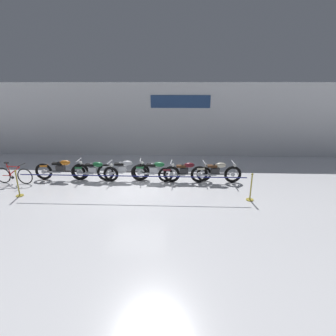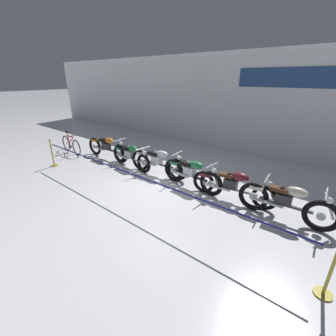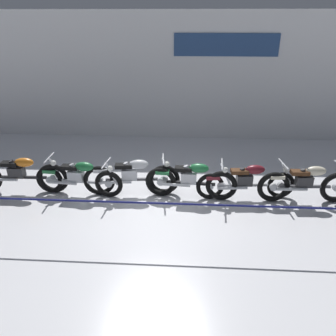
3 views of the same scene
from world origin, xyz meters
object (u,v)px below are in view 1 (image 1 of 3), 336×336
at_px(motorcycle_silver_2, 124,170).
at_px(stanchion_mid_left, 251,191).
at_px(motorcycle_cream_5, 216,172).
at_px(motorcycle_maroon_4, 185,172).
at_px(stanchion_far_left, 96,180).
at_px(motorcycle_green_1, 95,171).
at_px(bicycle, 14,175).
at_px(motorcycle_orange_0, 62,170).
at_px(motorcycle_green_3, 155,171).

height_order(motorcycle_silver_2, stanchion_mid_left, stanchion_mid_left).
distance_m(motorcycle_cream_5, stanchion_mid_left, 2.04).
xyz_separation_m(motorcycle_maroon_4, stanchion_far_left, (-3.37, -1.83, 0.26)).
bearing_deg(motorcycle_green_1, motorcycle_maroon_4, 0.83).
height_order(bicycle, stanchion_far_left, stanchion_far_left).
bearing_deg(bicycle, motorcycle_cream_5, 3.17).
relative_size(motorcycle_cream_5, stanchion_mid_left, 2.10).
distance_m(bicycle, stanchion_far_left, 4.22).
height_order(motorcycle_green_1, stanchion_far_left, stanchion_far_left).
height_order(motorcycle_orange_0, stanchion_mid_left, stanchion_mid_left).
height_order(motorcycle_green_3, stanchion_far_left, stanchion_far_left).
xyz_separation_m(motorcycle_green_1, motorcycle_cream_5, (5.35, -0.02, 0.02)).
distance_m(motorcycle_maroon_4, bicycle, 7.40).
distance_m(motorcycle_green_1, stanchion_far_left, 1.91).
distance_m(motorcycle_silver_2, motorcycle_cream_5, 4.07).
xyz_separation_m(motorcycle_silver_2, motorcycle_green_3, (1.42, -0.09, -0.01)).
relative_size(motorcycle_silver_2, motorcycle_maroon_4, 0.99).
relative_size(motorcycle_silver_2, bicycle, 1.36).
bearing_deg(motorcycle_green_3, bicycle, -175.22).
relative_size(motorcycle_green_3, motorcycle_maroon_4, 0.93).
distance_m(motorcycle_silver_2, bicycle, 4.69).
bearing_deg(motorcycle_cream_5, motorcycle_green_1, 179.81).
height_order(stanchion_far_left, stanchion_mid_left, same).
bearing_deg(motorcycle_cream_5, motorcycle_maroon_4, 176.76).
bearing_deg(motorcycle_cream_5, motorcycle_silver_2, 178.39).
bearing_deg(motorcycle_green_1, motorcycle_silver_2, 4.32).
xyz_separation_m(motorcycle_green_3, bicycle, (-6.07, -0.51, -0.09)).
distance_m(motorcycle_cream_5, bicycle, 8.73).
relative_size(motorcycle_orange_0, motorcycle_green_3, 1.10).
bearing_deg(motorcycle_green_3, motorcycle_orange_0, 179.41).
bearing_deg(motorcycle_maroon_4, stanchion_far_left, -151.44).
relative_size(bicycle, stanchion_mid_left, 1.63).
height_order(motorcycle_green_1, motorcycle_green_3, motorcycle_green_3).
height_order(bicycle, stanchion_mid_left, stanchion_mid_left).
relative_size(motorcycle_maroon_4, motorcycle_cream_5, 1.07).
bearing_deg(stanchion_mid_left, stanchion_far_left, 180.00).
bearing_deg(stanchion_far_left, motorcycle_green_3, 40.85).
bearing_deg(motorcycle_orange_0, stanchion_mid_left, -13.08).
bearing_deg(motorcycle_orange_0, motorcycle_maroon_4, 0.08).
bearing_deg(stanchion_mid_left, motorcycle_orange_0, 166.92).
distance_m(motorcycle_silver_2, stanchion_far_left, 1.99).
xyz_separation_m(motorcycle_green_1, stanchion_mid_left, (6.38, -1.78, -0.10)).
xyz_separation_m(bicycle, stanchion_mid_left, (9.75, -1.28, -0.02)).
relative_size(motorcycle_green_1, motorcycle_silver_2, 0.94).
xyz_separation_m(motorcycle_green_3, motorcycle_cream_5, (2.65, -0.02, 0.01)).
bearing_deg(motorcycle_silver_2, motorcycle_green_3, -3.61).
distance_m(stanchion_far_left, stanchion_mid_left, 5.75).
relative_size(stanchion_far_left, stanchion_mid_left, 8.29).
bearing_deg(motorcycle_green_3, motorcycle_maroon_4, 2.24).
bearing_deg(motorcycle_cream_5, stanchion_far_left, -159.53).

